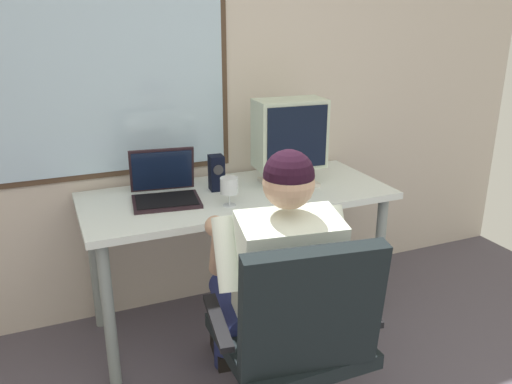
{
  "coord_description": "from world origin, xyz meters",
  "views": [
    {
      "loc": [
        -0.65,
        -0.37,
        1.64
      ],
      "look_at": [
        0.17,
        1.58,
        0.9
      ],
      "focal_mm": 36.48,
      "sensor_mm": 36.0,
      "label": 1
    }
  ],
  "objects_px": {
    "crt_monitor": "(290,136)",
    "person_seated": "(277,277)",
    "desk_speaker": "(217,173)",
    "desk": "(238,209)",
    "laptop": "(164,187)",
    "office_chair": "(298,332)",
    "wine_glass": "(229,187)"
  },
  "relations": [
    {
      "from": "crt_monitor",
      "to": "person_seated",
      "type": "bearing_deg",
      "value": -119.64
    },
    {
      "from": "desk_speaker",
      "to": "desk",
      "type": "bearing_deg",
      "value": -45.92
    },
    {
      "from": "crt_monitor",
      "to": "laptop",
      "type": "bearing_deg",
      "value": 177.68
    },
    {
      "from": "desk",
      "to": "office_chair",
      "type": "xyz_separation_m",
      "value": [
        -0.11,
        -0.9,
        -0.15
      ]
    },
    {
      "from": "office_chair",
      "to": "wine_glass",
      "type": "xyz_separation_m",
      "value": [
        0.01,
        0.74,
        0.33
      ]
    },
    {
      "from": "office_chair",
      "to": "wine_glass",
      "type": "distance_m",
      "value": 0.81
    },
    {
      "from": "desk",
      "to": "wine_glass",
      "type": "distance_m",
      "value": 0.26
    },
    {
      "from": "office_chair",
      "to": "crt_monitor",
      "type": "height_order",
      "value": "crt_monitor"
    },
    {
      "from": "wine_glass",
      "to": "office_chair",
      "type": "bearing_deg",
      "value": -90.43
    },
    {
      "from": "person_seated",
      "to": "office_chair",
      "type": "bearing_deg",
      "value": -97.13
    },
    {
      "from": "desk",
      "to": "person_seated",
      "type": "relative_size",
      "value": 1.33
    },
    {
      "from": "office_chair",
      "to": "crt_monitor",
      "type": "relative_size",
      "value": 2.04
    },
    {
      "from": "person_seated",
      "to": "laptop",
      "type": "distance_m",
      "value": 0.78
    },
    {
      "from": "laptop",
      "to": "wine_glass",
      "type": "height_order",
      "value": "laptop"
    },
    {
      "from": "desk",
      "to": "office_chair",
      "type": "height_order",
      "value": "office_chair"
    },
    {
      "from": "crt_monitor",
      "to": "desk_speaker",
      "type": "height_order",
      "value": "crt_monitor"
    },
    {
      "from": "office_chair",
      "to": "laptop",
      "type": "xyz_separation_m",
      "value": [
        -0.25,
        0.95,
        0.3
      ]
    },
    {
      "from": "person_seated",
      "to": "crt_monitor",
      "type": "bearing_deg",
      "value": 60.36
    },
    {
      "from": "person_seated",
      "to": "desk_speaker",
      "type": "bearing_deg",
      "value": 90.5
    },
    {
      "from": "person_seated",
      "to": "crt_monitor",
      "type": "xyz_separation_m",
      "value": [
        0.38,
        0.67,
        0.41
      ]
    },
    {
      "from": "office_chair",
      "to": "wine_glass",
      "type": "height_order",
      "value": "office_chair"
    },
    {
      "from": "crt_monitor",
      "to": "desk",
      "type": "bearing_deg",
      "value": -174.86
    },
    {
      "from": "laptop",
      "to": "desk_speaker",
      "type": "distance_m",
      "value": 0.28
    },
    {
      "from": "desk",
      "to": "laptop",
      "type": "distance_m",
      "value": 0.4
    },
    {
      "from": "crt_monitor",
      "to": "laptop",
      "type": "relative_size",
      "value": 1.28
    },
    {
      "from": "crt_monitor",
      "to": "laptop",
      "type": "distance_m",
      "value": 0.7
    },
    {
      "from": "desk",
      "to": "office_chair",
      "type": "bearing_deg",
      "value": -96.87
    },
    {
      "from": "office_chair",
      "to": "person_seated",
      "type": "bearing_deg",
      "value": 82.87
    },
    {
      "from": "office_chair",
      "to": "laptop",
      "type": "relative_size",
      "value": 2.61
    },
    {
      "from": "office_chair",
      "to": "laptop",
      "type": "bearing_deg",
      "value": 104.98
    },
    {
      "from": "office_chair",
      "to": "desk_speaker",
      "type": "height_order",
      "value": "desk_speaker"
    },
    {
      "from": "person_seated",
      "to": "laptop",
      "type": "xyz_separation_m",
      "value": [
        -0.29,
        0.7,
        0.21
      ]
    }
  ]
}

